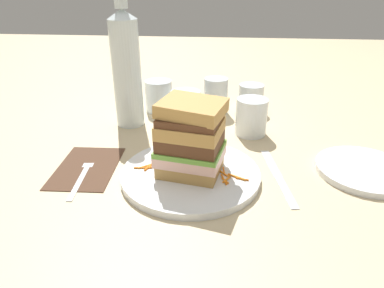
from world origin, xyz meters
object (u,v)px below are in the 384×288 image
empty_tumbler_1 (216,96)px  empty_tumbler_0 (186,106)px  sandwich (191,139)px  side_plate (364,170)px  juice_glass (251,119)px  water_bottle (126,68)px  fork (84,172)px  knife (279,177)px  main_plate (191,174)px  empty_tumbler_3 (251,98)px  napkin_dark (87,167)px  empty_tumbler_2 (159,96)px

empty_tumbler_1 → empty_tumbler_0: bearing=-139.2°
sandwich → side_plate: (0.32, 0.04, -0.07)m
juice_glass → water_bottle: 0.31m
fork → empty_tumbler_1: bearing=55.3°
knife → juice_glass: juice_glass is taller
main_plate → empty_tumbler_3: (0.13, 0.35, 0.03)m
sandwich → napkin_dark: size_ratio=0.82×
knife → empty_tumbler_2: empty_tumbler_2 is taller
main_plate → fork: size_ratio=1.52×
napkin_dark → empty_tumbler_0: empty_tumbler_0 is taller
fork → side_plate: bearing=5.7°
juice_glass → side_plate: (0.20, -0.16, -0.03)m
sandwich → fork: (-0.20, -0.01, -0.07)m
empty_tumbler_3 → fork: bearing=-132.6°
side_plate → napkin_dark: bearing=-176.7°
empty_tumbler_1 → napkin_dark: bearing=-126.8°
napkin_dark → empty_tumbler_0: (0.16, 0.25, 0.04)m
napkin_dark → empty_tumbler_3: bearing=45.4°
knife → empty_tumbler_3: bearing=95.5°
water_bottle → empty_tumbler_0: (0.13, 0.03, -0.10)m
knife → side_plate: size_ratio=1.13×
side_plate → empty_tumbler_3: bearing=122.6°
napkin_dark → empty_tumbler_1: 0.40m
side_plate → empty_tumbler_1: bearing=135.1°
main_plate → side_plate: bearing=8.0°
fork → water_bottle: bearing=83.1°
sandwich → knife: bearing=3.7°
empty_tumbler_2 → sandwich: bearing=-70.6°
sandwich → empty_tumbler_1: sandwich is taller
knife → water_bottle: bearing=146.0°
empty_tumbler_0 → empty_tumbler_2: empty_tumbler_2 is taller
knife → empty_tumbler_1: size_ratio=2.16×
empty_tumbler_1 → empty_tumbler_3: size_ratio=1.27×
fork → sandwich: bearing=2.1°
empty_tumbler_1 → empty_tumbler_2: 0.15m
empty_tumbler_3 → knife: bearing=-84.5°
knife → empty_tumbler_2: 0.43m
juice_glass → side_plate: size_ratio=0.48×
napkin_dark → empty_tumbler_1: size_ratio=1.77×
water_bottle → side_plate: 0.55m
empty_tumbler_0 → side_plate: size_ratio=0.43×
napkin_dark → side_plate: (0.53, 0.03, 0.00)m
main_plate → fork: bearing=-178.2°
knife → empty_tumbler_1: empty_tumbler_1 is taller
empty_tumbler_3 → side_plate: bearing=-57.4°
fork → empty_tumbler_0: size_ratio=2.18×
napkin_dark → knife: (0.36, -0.00, 0.00)m
sandwich → empty_tumbler_2: sandwich is taller
sandwich → napkin_dark: (-0.20, 0.02, -0.08)m
main_plate → juice_glass: bearing=59.3°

